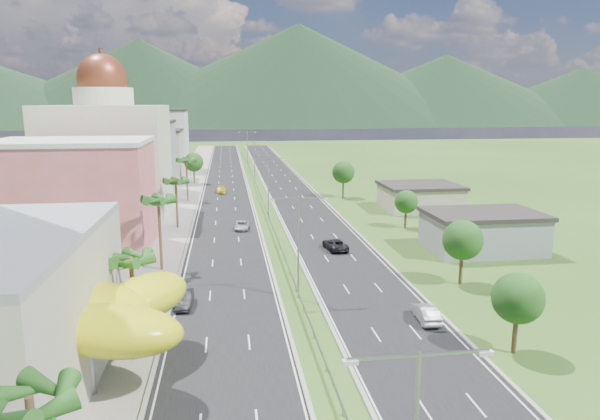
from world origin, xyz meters
name	(u,v)px	position (x,y,z in m)	size (l,w,h in m)	color
ground	(314,339)	(0.00, 0.00, 0.00)	(500.00, 500.00, 0.00)	#2D5119
road_left	(226,186)	(-7.50, 90.00, 0.02)	(11.00, 260.00, 0.04)	black
road_right	(286,185)	(7.50, 90.00, 0.02)	(11.00, 260.00, 0.04)	black
sidewalk_left	(187,187)	(-17.00, 90.00, 0.06)	(7.00, 260.00, 0.12)	gray
median_guardrail	(261,195)	(0.00, 71.99, 0.62)	(0.10, 216.06, 0.76)	gray
streetlight_median_b	(298,237)	(0.00, 10.00, 6.75)	(6.04, 0.25, 11.00)	gray
streetlight_median_c	(268,182)	(0.00, 50.00, 6.75)	(6.04, 0.25, 11.00)	gray
streetlight_median_d	(254,157)	(0.00, 95.00, 6.75)	(6.04, 0.25, 11.00)	gray
streetlight_median_e	(247,144)	(0.00, 140.00, 6.75)	(6.04, 0.25, 11.00)	gray
lime_canopy	(56,315)	(-20.00, -4.00, 4.99)	(18.00, 15.00, 7.40)	#CAC913
pink_shophouse	(74,199)	(-28.00, 32.00, 7.50)	(20.00, 15.00, 15.00)	#C45A50
domed_building	(108,155)	(-28.00, 55.00, 11.35)	(20.00, 20.00, 28.70)	beige
midrise_grey	(137,159)	(-27.00, 80.00, 8.00)	(16.00, 15.00, 16.00)	gray
midrise_beige	(151,157)	(-27.00, 102.00, 6.50)	(16.00, 15.00, 13.00)	#B2A493
midrise_white	(161,141)	(-27.00, 125.00, 9.00)	(16.00, 15.00, 18.00)	silver
shed_near	(482,233)	(28.00, 25.00, 2.50)	(15.00, 10.00, 5.00)	gray
shed_far	(420,198)	(30.00, 55.00, 2.20)	(14.00, 12.00, 4.40)	#B2A493
palm_tree_a	(30,408)	(-15.50, -22.00, 8.02)	(3.60, 3.60, 9.10)	#47301C
palm_tree_b	(131,262)	(-15.50, 2.00, 7.06)	(3.60, 3.60, 8.10)	#47301C
palm_tree_c	(158,203)	(-15.50, 22.00, 8.50)	(3.60, 3.60, 9.60)	#47301C
palm_tree_d	(176,183)	(-15.50, 45.00, 7.54)	(3.60, 3.60, 8.60)	#47301C
palm_tree_e	(186,162)	(-15.50, 70.00, 8.31)	(3.60, 3.60, 9.40)	#47301C
leafy_tree_lfar	(194,162)	(-15.50, 95.00, 5.58)	(4.90, 4.90, 8.05)	#47301C
leafy_tree_ra	(518,298)	(16.00, -5.00, 4.78)	(4.20, 4.20, 6.90)	#47301C
leafy_tree_rb	(463,240)	(19.00, 12.00, 5.18)	(4.55, 4.55, 7.47)	#47301C
leafy_tree_rc	(406,202)	(22.00, 40.00, 4.37)	(3.85, 3.85, 6.33)	#47301C
leafy_tree_rd	(343,172)	(18.00, 70.00, 5.58)	(4.90, 4.90, 8.05)	#47301C
mountain_ridge	(299,126)	(60.00, 450.00, 0.00)	(860.00, 140.00, 90.00)	black
car_dark_left	(184,299)	(-11.87, 9.25, 0.82)	(1.64, 4.70, 1.55)	black
car_silver_mid_left	(242,225)	(-4.94, 42.45, 0.70)	(2.20, 4.77, 1.33)	#A7A9AF
car_yellow_far_left	(221,190)	(-8.56, 79.57, 0.77)	(2.06, 5.06, 1.47)	gold
car_silver_right	(426,313)	(11.19, 2.30, 0.82)	(1.66, 4.75, 1.57)	#999DA1
car_dark_far_right	(335,244)	(7.70, 28.24, 0.81)	(2.55, 5.53, 1.54)	black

